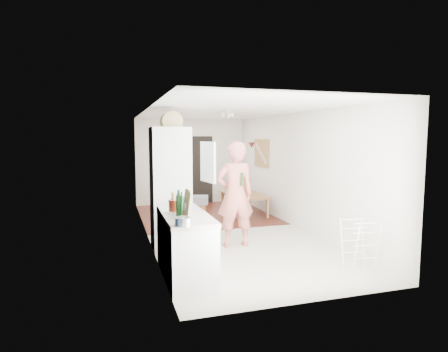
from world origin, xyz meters
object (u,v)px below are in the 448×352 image
dining_table (245,205)px  drying_rack (360,245)px  person (235,185)px  dining_chair (243,198)px  stool (198,213)px

dining_table → drying_rack: drying_rack is taller
person → drying_rack: (1.36, -1.74, -0.74)m
dining_chair → drying_rack: (0.35, -4.11, -0.07)m
person → dining_table: person is taller
dining_chair → drying_rack: bearing=-67.7°
dining_table → drying_rack: (0.22, -4.34, 0.15)m
person → stool: 2.26m
dining_table → person: bearing=155.3°
dining_chair → stool: 1.28m
person → dining_chair: person is taller
person → stool: person is taller
person → dining_table: bearing=-113.3°
dining_table → dining_chair: bearing=148.8°
person → dining_table: 2.98m
dining_chair → stool: dining_chair is taller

